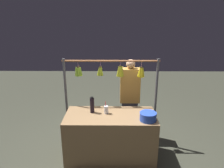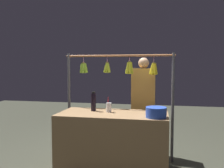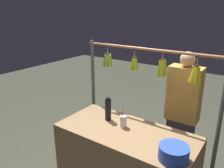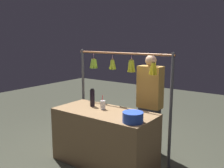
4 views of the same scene
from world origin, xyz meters
The scene contains 6 objects.
market_counter centered at (0.00, 0.00, 0.41)m, with size 1.51×0.71×0.81m, color olive.
display_rack centered at (0.01, -0.46, 1.20)m, with size 1.72×0.14×1.67m.
water_bottle centered at (0.31, -0.10, 0.95)m, with size 0.07×0.07×0.28m.
blue_bucket centered at (-0.59, 0.18, 0.88)m, with size 0.26×0.26×0.13m, color blue.
drink_cup centered at (0.07, -0.06, 0.88)m, with size 0.07×0.07×0.21m.
vendor_person centered at (-0.37, -0.71, 0.80)m, with size 0.38×0.21×1.61m.
Camera 3 is at (-1.13, 1.87, 2.07)m, focal length 36.70 mm.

